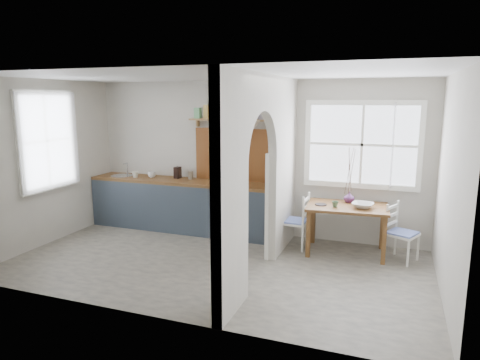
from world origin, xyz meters
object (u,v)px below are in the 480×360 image
(dining_table, at_px, (346,229))
(chair_right, at_px, (403,233))
(kettle, at_px, (273,181))
(chair_left, at_px, (294,221))
(vase, at_px, (349,197))

(dining_table, xyz_separation_m, chair_right, (0.79, -0.05, 0.05))
(chair_right, xyz_separation_m, kettle, (-1.99, 0.24, 0.59))
(chair_left, bearing_deg, chair_right, 90.59)
(dining_table, distance_m, chair_left, 0.79)
(kettle, bearing_deg, chair_right, 6.44)
(chair_left, distance_m, kettle, 0.73)
(chair_left, distance_m, chair_right, 1.58)
(chair_right, bearing_deg, chair_left, 113.46)
(chair_right, relative_size, vase, 4.94)
(chair_left, bearing_deg, vase, 108.53)
(chair_left, xyz_separation_m, kettle, (-0.41, 0.21, 0.57))
(chair_right, distance_m, kettle, 2.09)
(chair_right, bearing_deg, kettle, 107.75)
(chair_left, height_order, chair_right, chair_left)
(chair_left, height_order, vase, vase)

